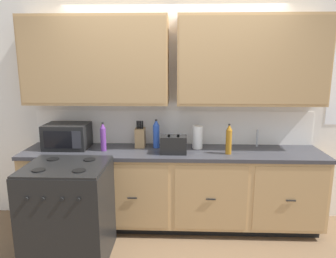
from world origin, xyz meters
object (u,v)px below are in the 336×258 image
(stove_range, at_px, (69,212))
(knife_block, at_px, (140,137))
(bottle_violet, at_px, (103,137))
(microwave, at_px, (67,136))
(bottle_blue, at_px, (156,134))
(paper_towel_roll, at_px, (198,137))
(bottle_amber, at_px, (229,139))
(toaster, at_px, (174,145))

(stove_range, bearing_deg, knife_block, 51.58)
(knife_block, relative_size, bottle_violet, 0.97)
(microwave, relative_size, bottle_blue, 1.46)
(stove_range, xyz_separation_m, microwave, (-0.22, 0.69, 0.58))
(stove_range, xyz_separation_m, bottle_blue, (0.79, 0.75, 0.60))
(microwave, bearing_deg, bottle_blue, 3.25)
(knife_block, xyz_separation_m, bottle_violet, (-0.39, -0.17, 0.04))
(knife_block, bearing_deg, stove_range, -128.42)
(microwave, height_order, paper_towel_roll, microwave)
(microwave, bearing_deg, bottle_amber, -5.50)
(microwave, xyz_separation_m, bottle_violet, (0.44, -0.10, 0.02))
(bottle_amber, bearing_deg, microwave, 174.50)
(knife_block, distance_m, bottle_blue, 0.19)
(bottle_blue, bearing_deg, toaster, -48.05)
(toaster, xyz_separation_m, knife_block, (-0.39, 0.23, 0.02))
(bottle_blue, height_order, bottle_violet, bottle_blue)
(paper_towel_roll, bearing_deg, stove_range, -149.86)
(stove_range, xyz_separation_m, paper_towel_roll, (1.26, 0.73, 0.57))
(microwave, relative_size, paper_towel_roll, 1.85)
(toaster, bearing_deg, microwave, 172.14)
(bottle_amber, bearing_deg, stove_range, -161.78)
(bottle_blue, relative_size, bottle_violet, 1.03)
(microwave, relative_size, toaster, 1.71)
(microwave, distance_m, bottle_violet, 0.45)
(knife_block, bearing_deg, bottle_blue, -3.04)
(knife_block, relative_size, bottle_amber, 0.95)
(toaster, bearing_deg, bottle_violet, 175.22)
(knife_block, bearing_deg, bottle_amber, -13.85)
(stove_range, height_order, bottle_blue, bottle_blue)
(stove_range, height_order, toaster, toaster)
(microwave, distance_m, knife_block, 0.83)
(microwave, xyz_separation_m, paper_towel_roll, (1.48, 0.04, -0.01))
(bottle_amber, bearing_deg, knife_block, 166.15)
(bottle_blue, bearing_deg, knife_block, 176.96)
(microwave, bearing_deg, paper_towel_roll, 1.48)
(stove_range, bearing_deg, toaster, 27.92)
(stove_range, distance_m, bottle_violet, 0.87)
(stove_range, relative_size, bottle_violet, 2.98)
(stove_range, relative_size, toaster, 3.39)
(microwave, height_order, bottle_violet, bottle_violet)
(paper_towel_roll, relative_size, bottle_blue, 0.79)
(knife_block, relative_size, bottle_blue, 0.94)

